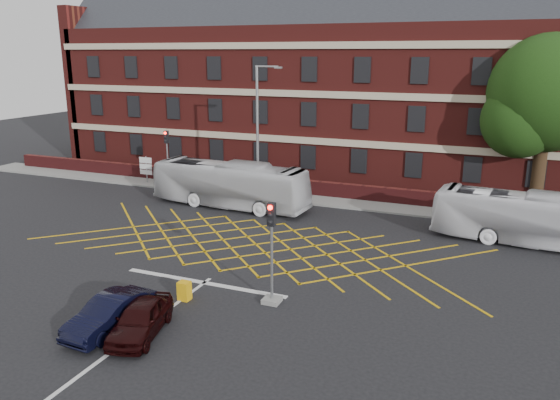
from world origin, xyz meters
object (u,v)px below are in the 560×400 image
at_px(car_navy, 110,314).
at_px(direction_signs, 146,167).
at_px(car_maroon, 141,319).
at_px(utility_cabinet, 184,291).
at_px(bus_right, 532,219).
at_px(deciduous_tree, 546,102).
at_px(bus_left, 230,185).
at_px(street_lamp, 259,157).
at_px(traffic_light_near, 272,263).
at_px(traffic_light_far, 168,163).

bearing_deg(car_navy, direction_signs, 125.63).
height_order(car_maroon, utility_cabinet, car_maroon).
height_order(bus_right, deciduous_tree, deciduous_tree).
xyz_separation_m(bus_left, car_navy, (3.69, -16.68, -0.88)).
bearing_deg(street_lamp, car_maroon, -78.91).
relative_size(bus_right, street_lamp, 1.11).
bearing_deg(traffic_light_near, traffic_light_far, 134.45).
bearing_deg(bus_left, car_navy, -163.50).
bearing_deg(direction_signs, street_lamp, -9.34).
xyz_separation_m(bus_right, street_lamp, (-16.94, 2.09, 1.76)).
height_order(car_maroon, deciduous_tree, deciduous_tree).
distance_m(car_maroon, street_lamp, 18.66).
height_order(car_maroon, traffic_light_far, traffic_light_far).
xyz_separation_m(traffic_light_far, street_lamp, (8.55, -1.89, 1.42)).
bearing_deg(direction_signs, traffic_light_near, -41.89).
height_order(traffic_light_far, direction_signs, traffic_light_far).
bearing_deg(car_navy, deciduous_tree, 61.37).
bearing_deg(utility_cabinet, traffic_light_near, 18.09).
height_order(traffic_light_near, direction_signs, traffic_light_near).
height_order(car_maroon, traffic_light_near, traffic_light_near).
relative_size(direction_signs, utility_cabinet, 2.75).
bearing_deg(traffic_light_far, utility_cabinet, -54.64).
height_order(bus_left, car_maroon, bus_left).
distance_m(traffic_light_far, direction_signs, 1.98).
bearing_deg(utility_cabinet, street_lamp, 102.95).
relative_size(deciduous_tree, direction_signs, 5.12).
bearing_deg(car_navy, utility_cabinet, 73.15).
xyz_separation_m(car_maroon, direction_signs, (-14.04, 19.86, 0.75)).
height_order(bus_right, street_lamp, street_lamp).
height_order(street_lamp, utility_cabinet, street_lamp).
relative_size(car_navy, utility_cabinet, 4.87).
distance_m(car_navy, traffic_light_near, 6.47).
bearing_deg(bus_right, street_lamp, 88.03).
distance_m(traffic_light_far, street_lamp, 8.87).
distance_m(bus_left, traffic_light_far, 7.96).
bearing_deg(street_lamp, utility_cabinet, -77.05).
bearing_deg(bus_left, street_lamp, -37.49).
distance_m(bus_left, street_lamp, 2.68).
distance_m(bus_left, utility_cabinet, 14.35).
distance_m(direction_signs, utility_cabinet, 21.82).
relative_size(bus_left, direction_signs, 4.95).
bearing_deg(street_lamp, traffic_light_far, 167.55).
relative_size(traffic_light_far, direction_signs, 1.94).
distance_m(bus_right, car_maroon, 20.91).
relative_size(bus_right, deciduous_tree, 0.91).
bearing_deg(direction_signs, deciduous_tree, 9.21).
relative_size(car_maroon, traffic_light_near, 0.87).
bearing_deg(bus_left, traffic_light_near, -141.89).
distance_m(bus_right, traffic_light_near, 15.48).
relative_size(deciduous_tree, utility_cabinet, 14.06).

